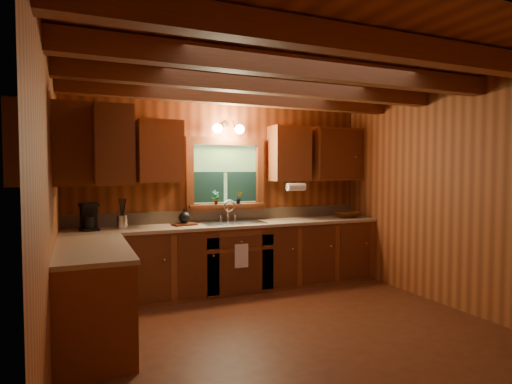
{
  "coord_description": "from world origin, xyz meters",
  "views": [
    {
      "loc": [
        -1.91,
        -3.66,
        1.59
      ],
      "look_at": [
        0.0,
        0.8,
        1.35
      ],
      "focal_mm": 29.65,
      "sensor_mm": 36.0,
      "label": 1
    }
  ],
  "objects_px": {
    "sink": "(232,226)",
    "wicker_basket": "(346,215)",
    "cutting_board": "(184,224)",
    "coffee_maker": "(89,217)"
  },
  "relations": [
    {
      "from": "cutting_board",
      "to": "wicker_basket",
      "type": "xyz_separation_m",
      "value": [
        2.43,
        -0.08,
        0.03
      ]
    },
    {
      "from": "coffee_maker",
      "to": "cutting_board",
      "type": "relative_size",
      "value": 1.11
    },
    {
      "from": "cutting_board",
      "to": "wicker_basket",
      "type": "distance_m",
      "value": 2.43
    },
    {
      "from": "coffee_maker",
      "to": "cutting_board",
      "type": "distance_m",
      "value": 1.14
    },
    {
      "from": "sink",
      "to": "cutting_board",
      "type": "distance_m",
      "value": 0.65
    },
    {
      "from": "wicker_basket",
      "to": "coffee_maker",
      "type": "bearing_deg",
      "value": 179.03
    },
    {
      "from": "cutting_board",
      "to": "sink",
      "type": "bearing_deg",
      "value": -10.75
    },
    {
      "from": "coffee_maker",
      "to": "wicker_basket",
      "type": "relative_size",
      "value": 0.87
    },
    {
      "from": "sink",
      "to": "wicker_basket",
      "type": "height_order",
      "value": "sink"
    },
    {
      "from": "sink",
      "to": "coffee_maker",
      "type": "xyz_separation_m",
      "value": [
        -1.78,
        0.01,
        0.2
      ]
    }
  ]
}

